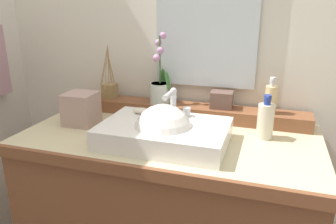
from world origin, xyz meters
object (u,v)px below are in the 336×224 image
(reed_diffuser, at_px, (110,90))
(potted_plant, at_px, (160,87))
(soap_dispenser, at_px, (271,99))
(tissue_box, at_px, (81,108))
(trinket_box, at_px, (222,100))
(lotion_bottle, at_px, (266,120))
(sink_basin, at_px, (164,133))
(soap_bar, at_px, (141,111))

(reed_diffuser, bearing_deg, potted_plant, -2.70)
(soap_dispenser, xyz_separation_m, tissue_box, (-0.78, -0.22, -0.05))
(reed_diffuser, height_order, tissue_box, reed_diffuser)
(trinket_box, distance_m, lotion_bottle, 0.25)
(potted_plant, bearing_deg, sink_basin, -68.61)
(reed_diffuser, distance_m, trinket_box, 0.55)
(reed_diffuser, bearing_deg, sink_basin, -39.83)
(reed_diffuser, distance_m, tissue_box, 0.23)
(potted_plant, bearing_deg, soap_dispenser, 0.66)
(trinket_box, bearing_deg, soap_dispenser, -5.54)
(lotion_bottle, bearing_deg, sink_basin, -154.09)
(sink_basin, xyz_separation_m, soap_bar, (-0.13, 0.10, 0.05))
(soap_bar, relative_size, tissue_box, 0.50)
(reed_diffuser, bearing_deg, tissue_box, -95.36)
(soap_bar, distance_m, tissue_box, 0.28)
(sink_basin, relative_size, trinket_box, 4.86)
(sink_basin, xyz_separation_m, lotion_bottle, (0.36, 0.17, 0.03))
(sink_basin, height_order, soap_dispenser, soap_dispenser)
(potted_plant, bearing_deg, tissue_box, -143.27)
(sink_basin, xyz_separation_m, potted_plant, (-0.12, 0.31, 0.10))
(sink_basin, xyz_separation_m, reed_diffuser, (-0.39, 0.33, 0.06))
(soap_dispenser, bearing_deg, trinket_box, 177.11)
(sink_basin, distance_m, potted_plant, 0.35)
(sink_basin, relative_size, soap_bar, 6.73)
(potted_plant, height_order, lotion_bottle, potted_plant)
(sink_basin, distance_m, soap_dispenser, 0.49)
(lotion_bottle, bearing_deg, trinket_box, 141.52)
(soap_bar, xyz_separation_m, potted_plant, (0.01, 0.22, 0.05))
(soap_bar, bearing_deg, lotion_bottle, 9.15)
(sink_basin, distance_m, tissue_box, 0.42)
(potted_plant, relative_size, tissue_box, 2.34)
(potted_plant, distance_m, trinket_box, 0.29)
(sink_basin, height_order, potted_plant, potted_plant)
(soap_bar, relative_size, reed_diffuser, 0.27)
(lotion_bottle, bearing_deg, potted_plant, 163.77)
(soap_dispenser, height_order, lotion_bottle, soap_dispenser)
(trinket_box, height_order, tissue_box, tissue_box)
(soap_dispenser, relative_size, reed_diffuser, 0.60)
(soap_dispenser, bearing_deg, reed_diffuser, 179.48)
(soap_bar, bearing_deg, potted_plant, 88.22)
(potted_plant, xyz_separation_m, trinket_box, (0.28, 0.02, -0.04))
(potted_plant, height_order, soap_dispenser, potted_plant)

